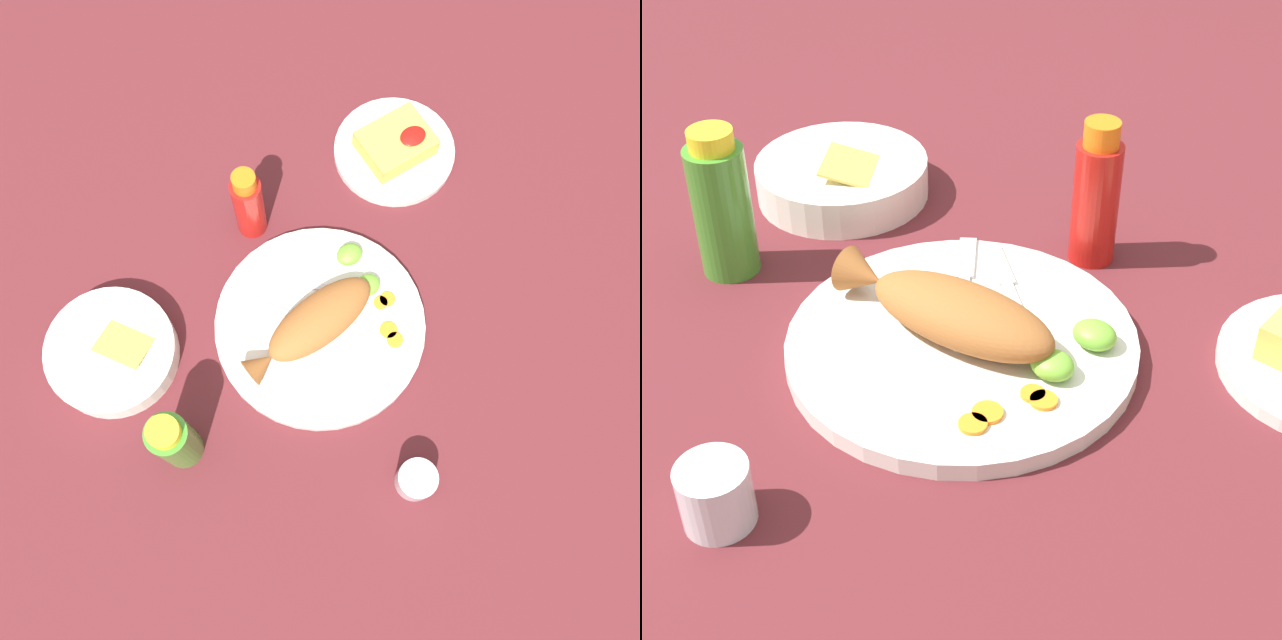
% 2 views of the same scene
% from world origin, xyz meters
% --- Properties ---
extents(ground_plane, '(4.00, 4.00, 0.00)m').
position_xyz_m(ground_plane, '(0.00, 0.00, 0.00)').
color(ground_plane, '#561E23').
extents(main_plate, '(0.33, 0.33, 0.02)m').
position_xyz_m(main_plate, '(0.00, 0.00, 0.01)').
color(main_plate, silver).
rests_on(main_plate, ground_plane).
extents(fried_fish, '(0.24, 0.10, 0.05)m').
position_xyz_m(fried_fish, '(-0.01, -0.00, 0.04)').
color(fried_fish, '#935628').
rests_on(fried_fish, main_plate).
extents(fork_near, '(0.12, 0.15, 0.00)m').
position_xyz_m(fork_near, '(-0.05, 0.07, 0.02)').
color(fork_near, silver).
rests_on(fork_near, main_plate).
extents(fork_far, '(0.16, 0.12, 0.00)m').
position_xyz_m(fork_far, '(-0.01, 0.09, 0.02)').
color(fork_far, silver).
rests_on(fork_far, main_plate).
extents(carrot_slice_near, '(0.02, 0.02, 0.00)m').
position_xyz_m(carrot_slice_near, '(0.08, -0.08, 0.02)').
color(carrot_slice_near, orange).
rests_on(carrot_slice_near, main_plate).
extents(carrot_slice_mid, '(0.03, 0.03, 0.00)m').
position_xyz_m(carrot_slice_mid, '(0.08, -0.07, 0.02)').
color(carrot_slice_mid, orange).
rests_on(carrot_slice_mid, main_plate).
extents(carrot_slice_far, '(0.02, 0.02, 0.00)m').
position_xyz_m(carrot_slice_far, '(0.11, -0.02, 0.02)').
color(carrot_slice_far, orange).
rests_on(carrot_slice_far, main_plate).
extents(carrot_slice_extra, '(0.02, 0.02, 0.00)m').
position_xyz_m(carrot_slice_extra, '(0.10, -0.02, 0.02)').
color(carrot_slice_extra, orange).
rests_on(carrot_slice_extra, main_plate).
extents(lime_wedge_main, '(0.04, 0.04, 0.02)m').
position_xyz_m(lime_wedge_main, '(0.09, 0.01, 0.03)').
color(lime_wedge_main, '#6BB233').
rests_on(lime_wedge_main, main_plate).
extents(lime_wedge_side, '(0.04, 0.04, 0.02)m').
position_xyz_m(lime_wedge_side, '(0.10, 0.07, 0.03)').
color(lime_wedge_side, '#6BB233').
rests_on(lime_wedge_side, main_plate).
extents(hot_sauce_bottle_red, '(0.05, 0.05, 0.16)m').
position_xyz_m(hot_sauce_bottle_red, '(-0.00, 0.21, 0.07)').
color(hot_sauce_bottle_red, '#B21914').
rests_on(hot_sauce_bottle_red, ground_plane).
extents(hot_sauce_bottle_green, '(0.06, 0.06, 0.16)m').
position_xyz_m(hot_sauce_bottle_green, '(-0.27, -0.05, 0.08)').
color(hot_sauce_bottle_green, '#3D8428').
rests_on(hot_sauce_bottle_green, ground_plane).
extents(salt_cup, '(0.06, 0.06, 0.05)m').
position_xyz_m(salt_cup, '(-0.01, -0.28, 0.02)').
color(salt_cup, silver).
rests_on(salt_cup, ground_plane).
extents(guacamole_bowl, '(0.20, 0.20, 0.06)m').
position_xyz_m(guacamole_bowl, '(-0.29, 0.13, 0.03)').
color(guacamole_bowl, white).
rests_on(guacamole_bowl, ground_plane).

